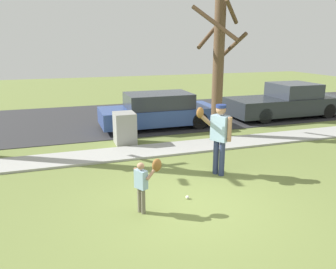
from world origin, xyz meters
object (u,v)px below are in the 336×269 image
object	(u,v)px
person_adult	(219,132)
utility_cabinet	(125,128)
person_child	(145,179)
parked_pickup_dark	(287,102)
street_tree_near	(219,64)
baseball	(187,197)
parked_wagon_blue	(158,111)

from	to	relation	value
person_adult	utility_cabinet	world-z (taller)	person_adult
person_child	parked_pickup_dark	size ratio (longest dim) A/B	0.21
street_tree_near	parked_pickup_dark	bearing A→B (deg)	23.32
baseball	parked_wagon_blue	bearing A→B (deg)	78.83
person_child	utility_cabinet	bearing A→B (deg)	54.24
parked_wagon_blue	parked_pickup_dark	distance (m)	5.96
street_tree_near	parked_pickup_dark	xyz separation A→B (m)	(4.39, 1.89, -1.83)
street_tree_near	parked_pickup_dark	world-z (taller)	street_tree_near
utility_cabinet	parked_wagon_blue	world-z (taller)	parked_wagon_blue
person_child	utility_cabinet	world-z (taller)	person_child
street_tree_near	person_child	bearing A→B (deg)	-129.44
person_adult	parked_wagon_blue	bearing A→B (deg)	-119.60
person_child	utility_cabinet	xyz separation A→B (m)	(0.52, 4.67, -0.18)
utility_cabinet	baseball	bearing A→B (deg)	-84.03
person_adult	parked_wagon_blue	size ratio (longest dim) A/B	0.40
utility_cabinet	parked_pickup_dark	bearing A→B (deg)	13.34
utility_cabinet	parked_wagon_blue	bearing A→B (deg)	46.59
baseball	parked_pickup_dark	world-z (taller)	parked_pickup_dark
parked_wagon_blue	baseball	bearing A→B (deg)	78.83
person_adult	parked_pickup_dark	world-z (taller)	person_adult
parked_wagon_blue	parked_pickup_dark	world-z (taller)	parked_pickup_dark
street_tree_near	parked_wagon_blue	bearing A→B (deg)	130.32
street_tree_near	parked_pickup_dark	distance (m)	5.12
person_adult	utility_cabinet	size ratio (longest dim) A/B	1.72
utility_cabinet	person_adult	bearing A→B (deg)	-63.80
utility_cabinet	parked_wagon_blue	size ratio (longest dim) A/B	0.23
street_tree_near	parked_wagon_blue	distance (m)	3.06
person_child	street_tree_near	xyz separation A→B (m)	(3.78, 4.60, 1.81)
parked_pickup_dark	baseball	bearing A→B (deg)	40.90
street_tree_near	parked_wagon_blue	world-z (taller)	street_tree_near
baseball	street_tree_near	xyz separation A→B (m)	(2.80, 4.33, 2.47)
baseball	parked_pickup_dark	bearing A→B (deg)	40.90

